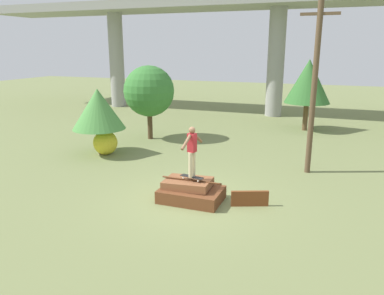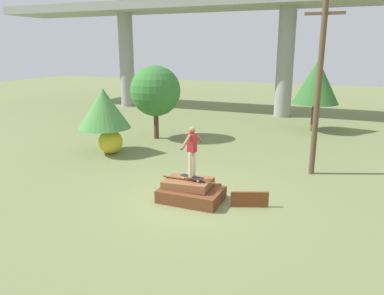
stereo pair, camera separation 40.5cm
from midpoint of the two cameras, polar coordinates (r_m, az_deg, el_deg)
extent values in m
plane|color=olive|center=(11.46, 0.92, -8.06)|extent=(80.00, 80.00, 0.00)
cube|color=brown|center=(11.38, 0.93, -7.18)|extent=(1.84, 1.27, 0.38)
cube|color=brown|center=(11.39, 0.40, -5.49)|extent=(1.45, 1.00, 0.28)
cylinder|color=#5B3319|center=(11.22, 0.94, -5.01)|extent=(1.88, 0.05, 0.05)
cube|color=brown|center=(11.08, 9.80, -7.81)|extent=(1.05, 0.49, 0.47)
cube|color=black|center=(11.19, 1.04, -4.48)|extent=(0.76, 0.33, 0.01)
cylinder|color=silver|center=(11.15, 2.39, -4.86)|extent=(0.06, 0.04, 0.05)
cylinder|color=silver|center=(11.01, 1.94, -5.11)|extent=(0.06, 0.04, 0.05)
cylinder|color=silver|center=(11.41, 0.16, -4.38)|extent=(0.06, 0.04, 0.05)
cylinder|color=silver|center=(11.27, -0.30, -4.62)|extent=(0.06, 0.04, 0.05)
cylinder|color=#C6B78E|center=(11.14, 1.28, -2.46)|extent=(0.12, 0.12, 0.77)
cylinder|color=#C6B78E|center=(11.00, 0.81, -2.69)|extent=(0.12, 0.12, 0.77)
cube|color=maroon|center=(10.89, 1.06, 0.74)|extent=(0.25, 0.25, 0.55)
sphere|color=brown|center=(10.80, 1.07, 2.67)|extent=(0.20, 0.20, 0.20)
cylinder|color=brown|center=(11.13, 1.95, 1.47)|extent=(0.17, 0.49, 0.39)
cylinder|color=brown|center=(10.60, 0.14, 0.80)|extent=(0.17, 0.49, 0.39)
cube|color=gray|center=(25.91, 15.03, 20.79)|extent=(44.00, 4.36, 0.60)
cylinder|color=gray|center=(30.10, -9.55, 12.92)|extent=(1.10, 1.10, 7.02)
cylinder|color=gray|center=(25.77, 14.45, 12.35)|extent=(1.10, 1.10, 7.02)
cylinder|color=brown|center=(13.91, 19.51, 8.42)|extent=(0.20, 0.20, 6.20)
cube|color=brown|center=(13.88, 20.44, 18.63)|extent=(1.30, 0.10, 0.10)
cylinder|color=brown|center=(21.78, 18.55, 4.37)|extent=(0.27, 0.27, 1.54)
cone|color=#336B2D|center=(21.53, 18.98, 9.48)|extent=(2.47, 2.47, 2.36)
cylinder|color=#4C3823|center=(19.05, -4.86, 3.39)|extent=(0.25, 0.25, 1.35)
sphere|color=#387A33|center=(18.78, -4.98, 8.59)|extent=(2.50, 2.50, 2.50)
cylinder|color=brown|center=(16.71, -12.35, 1.05)|extent=(0.20, 0.20, 1.12)
cone|color=#4C8E42|center=(16.44, -12.62, 5.85)|extent=(2.25, 2.25, 1.72)
sphere|color=gold|center=(16.59, -11.62, 0.84)|extent=(1.04, 1.04, 1.04)
camera|label=1|loc=(0.20, -88.94, 0.28)|focal=35.00mm
camera|label=2|loc=(0.20, 91.06, -0.28)|focal=35.00mm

